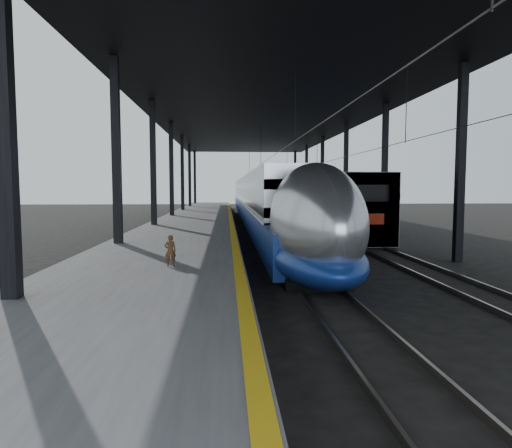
{
  "coord_description": "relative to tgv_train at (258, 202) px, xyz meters",
  "views": [
    {
      "loc": [
        -1.07,
        -15.24,
        3.43
      ],
      "look_at": [
        0.1,
        2.57,
        2.0
      ],
      "focal_mm": 32.0,
      "sensor_mm": 36.0,
      "label": 1
    }
  ],
  "objects": [
    {
      "name": "ground",
      "position": [
        -2.0,
        -28.05,
        -2.08
      ],
      "size": [
        160.0,
        160.0,
        0.0
      ],
      "primitive_type": "plane",
      "color": "black",
      "rests_on": "ground"
    },
    {
      "name": "platform",
      "position": [
        -5.5,
        -8.05,
        -1.58
      ],
      "size": [
        6.0,
        80.0,
        1.0
      ],
      "primitive_type": "cube",
      "color": "#4C4C4F",
      "rests_on": "ground"
    },
    {
      "name": "yellow_strip",
      "position": [
        -2.7,
        -8.05,
        -1.07
      ],
      "size": [
        0.3,
        80.0,
        0.01
      ],
      "primitive_type": "cube",
      "color": "gold",
      "rests_on": "platform"
    },
    {
      "name": "rails",
      "position": [
        2.5,
        -8.05,
        -2.0
      ],
      "size": [
        6.52,
        80.0,
        0.16
      ],
      "color": "slate",
      "rests_on": "ground"
    },
    {
      "name": "canopy",
      "position": [
        -0.1,
        -8.05,
        7.04
      ],
      "size": [
        18.0,
        75.0,
        9.47
      ],
      "color": "black",
      "rests_on": "ground"
    },
    {
      "name": "tgv_train",
      "position": [
        0.0,
        0.0,
        0.0
      ],
      "size": [
        3.1,
        65.2,
        4.44
      ],
      "color": "#AEB1B5",
      "rests_on": "ground"
    },
    {
      "name": "second_train",
      "position": [
        5.0,
        8.68,
        0.1
      ],
      "size": [
        3.12,
        56.05,
        4.29
      ],
      "color": "navy",
      "rests_on": "ground"
    },
    {
      "name": "child",
      "position": [
        -4.8,
        -29.22,
        -0.59
      ],
      "size": [
        0.38,
        0.28,
        0.98
      ],
      "primitive_type": "imported",
      "rotation": [
        0.0,
        0.0,
        3.28
      ],
      "color": "#4A2E18",
      "rests_on": "platform"
    }
  ]
}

